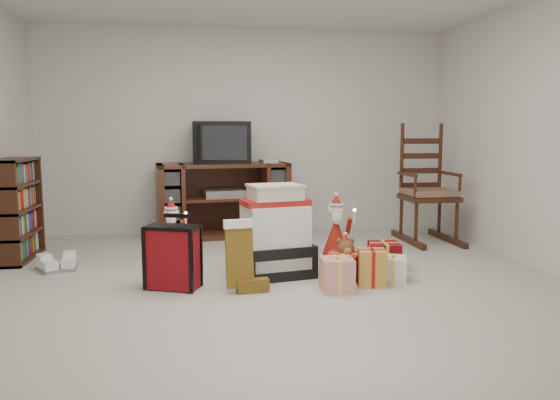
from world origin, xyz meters
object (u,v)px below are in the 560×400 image
object	(u,v)px
gift_cluster	(366,265)
crt_television	(222,142)
santa_figurine	(336,234)
mrs_claus_figurine	(172,236)
red_suitcase	(173,257)
tv_stand	(223,200)
teddy_bear	(345,260)
bookshelf	(17,211)
rocking_chair	(426,199)
gift_pile	(275,237)
sneaker_pair	(58,264)

from	to	relation	value
gift_cluster	crt_television	distance (m)	2.61
santa_figurine	crt_television	xyz separation A→B (m)	(-1.06, 1.35, 0.88)
mrs_claus_figurine	red_suitcase	bearing A→B (deg)	-86.44
tv_stand	teddy_bear	world-z (taller)	tv_stand
tv_stand	bookshelf	size ratio (longest dim) A/B	1.61
rocking_chair	crt_television	size ratio (longest dim) A/B	2.06
crt_television	bookshelf	bearing A→B (deg)	-153.68
mrs_claus_figurine	crt_television	bearing A→B (deg)	63.91
rocking_chair	gift_pile	bearing A→B (deg)	-147.22
red_suitcase	santa_figurine	world-z (taller)	santa_figurine
tv_stand	red_suitcase	distance (m)	2.23
teddy_bear	crt_television	xyz separation A→B (m)	(-0.97, 2.05, 0.98)
mrs_claus_figurine	crt_television	size ratio (longest dim) A/B	0.88
rocking_chair	mrs_claus_figurine	bearing A→B (deg)	-170.90
rocking_chair	teddy_bear	bearing A→B (deg)	-133.92
bookshelf	teddy_bear	bearing A→B (deg)	-20.35
rocking_chair	sneaker_pair	size ratio (longest dim) A/B	3.45
bookshelf	santa_figurine	world-z (taller)	bookshelf
teddy_bear	mrs_claus_figurine	xyz separation A→B (m)	(-1.51, 0.93, 0.08)
bookshelf	mrs_claus_figurine	distance (m)	1.53
gift_pile	crt_television	distance (m)	2.09
rocking_chair	sneaker_pair	bearing A→B (deg)	-169.08
gift_pile	red_suitcase	bearing A→B (deg)	-173.57
tv_stand	red_suitcase	bearing A→B (deg)	-110.42
rocking_chair	gift_cluster	world-z (taller)	rocking_chair
rocking_chair	red_suitcase	bearing A→B (deg)	-151.56
gift_cluster	red_suitcase	bearing A→B (deg)	-177.75
tv_stand	santa_figurine	distance (m)	1.72
gift_pile	crt_television	size ratio (longest dim) A/B	1.15
crt_television	gift_cluster	bearing A→B (deg)	-59.94
gift_pile	gift_cluster	distance (m)	0.82
red_suitcase	gift_cluster	bearing A→B (deg)	22.98
sneaker_pair	crt_television	size ratio (longest dim) A/B	0.60
bookshelf	red_suitcase	bearing A→B (deg)	-38.70
gift_cluster	crt_television	xyz separation A→B (m)	(-1.14, 2.12, 1.00)
gift_pile	teddy_bear	xyz separation A→B (m)	(0.59, -0.15, -0.19)
santa_figurine	gift_cluster	world-z (taller)	santa_figurine
teddy_bear	gift_pile	bearing A→B (deg)	165.40
teddy_bear	gift_cluster	distance (m)	0.19
gift_pile	sneaker_pair	world-z (taller)	gift_pile
bookshelf	sneaker_pair	world-z (taller)	bookshelf
crt_television	sneaker_pair	bearing A→B (deg)	-135.64
teddy_bear	sneaker_pair	distance (m)	2.60
red_suitcase	santa_figurine	distance (m)	1.75
gift_pile	red_suitcase	xyz separation A→B (m)	(-0.86, -0.29, -0.08)
santa_figurine	gift_cluster	xyz separation A→B (m)	(0.08, -0.76, -0.13)
tv_stand	sneaker_pair	xyz separation A→B (m)	(-1.56, -1.41, -0.39)
bookshelf	gift_pile	distance (m)	2.61
red_suitcase	teddy_bear	bearing A→B (deg)	26.05
teddy_bear	santa_figurine	size ratio (longest dim) A/B	0.53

